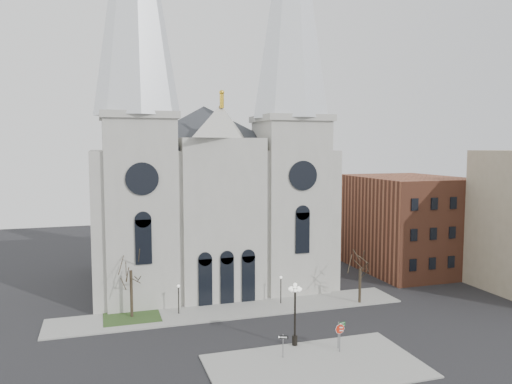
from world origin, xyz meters
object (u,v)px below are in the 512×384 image
object	(u,v)px
globe_lamp	(295,306)
street_name_sign	(339,333)
stop_sign	(340,332)
one_way_sign	(283,342)

from	to	relation	value
globe_lamp	street_name_sign	size ratio (longest dim) A/B	2.39
stop_sign	globe_lamp	world-z (taller)	globe_lamp
one_way_sign	street_name_sign	xyz separation A→B (m)	(5.60, 0.36, 0.02)
stop_sign	globe_lamp	distance (m)	4.59
globe_lamp	street_name_sign	distance (m)	4.64
globe_lamp	street_name_sign	xyz separation A→B (m)	(3.60, -1.84, -2.27)
stop_sign	street_name_sign	xyz separation A→B (m)	(0.32, 0.77, -0.40)
stop_sign	street_name_sign	world-z (taller)	stop_sign
street_name_sign	globe_lamp	bearing A→B (deg)	141.28
globe_lamp	one_way_sign	distance (m)	3.75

